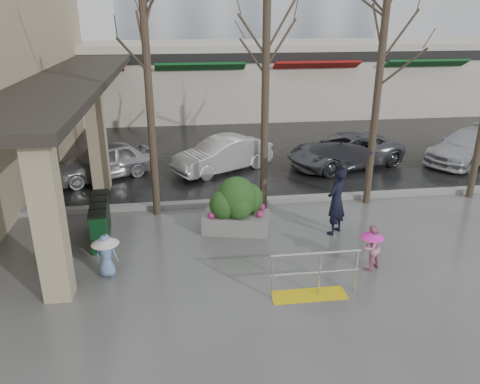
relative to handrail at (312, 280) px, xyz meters
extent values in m
plane|color=#51514F|center=(-1.36, 1.20, -0.38)|extent=(120.00, 120.00, 0.00)
cube|color=black|center=(-1.36, 23.20, -0.37)|extent=(120.00, 36.00, 0.01)
cube|color=gray|center=(-1.36, 5.20, -0.30)|extent=(120.00, 0.30, 0.15)
cube|color=#2D2823|center=(-6.16, 9.20, 3.25)|extent=(2.80, 18.00, 0.25)
cube|color=tan|center=(-5.26, 0.70, 1.37)|extent=(0.55, 0.55, 3.50)
cube|color=tan|center=(-5.26, 7.20, 1.37)|extent=(0.55, 0.55, 3.50)
cube|color=beige|center=(0.64, 19.20, 1.62)|extent=(34.00, 6.00, 4.00)
cube|color=maroon|center=(-7.36, 16.30, 2.47)|extent=(4.50, 1.68, 0.87)
cube|color=#0F4C1E|center=(-1.36, 16.30, 2.47)|extent=(4.50, 1.68, 0.87)
cube|color=maroon|center=(4.64, 16.30, 2.47)|extent=(4.50, 1.68, 0.87)
cube|color=#0F4C1E|center=(10.64, 16.30, 2.47)|extent=(4.50, 1.68, 0.87)
cube|color=black|center=(0.64, 16.30, 3.02)|extent=(34.00, 0.35, 0.50)
cube|color=yellow|center=(-0.06, 0.00, -0.37)|extent=(1.60, 0.50, 0.02)
cylinder|color=silver|center=(-0.86, 0.00, 0.12)|extent=(0.05, 0.05, 1.00)
cylinder|color=silver|center=(0.14, 0.00, 0.12)|extent=(0.05, 0.05, 1.00)
cylinder|color=silver|center=(0.94, 0.00, 0.12)|extent=(0.05, 0.05, 1.00)
cylinder|color=silver|center=(0.04, 0.00, 0.62)|extent=(1.90, 0.06, 0.06)
cylinder|color=silver|center=(0.04, 0.00, 0.17)|extent=(1.90, 0.04, 0.04)
cylinder|color=#382B21|center=(-3.36, 4.80, 3.02)|extent=(0.22, 0.22, 6.80)
cylinder|color=#382B21|center=(-0.16, 4.80, 3.12)|extent=(0.22, 0.22, 7.00)
cylinder|color=#382B21|center=(3.14, 4.80, 2.87)|extent=(0.22, 0.22, 6.50)
imported|color=black|center=(1.44, 2.84, 0.56)|extent=(0.80, 0.80, 1.87)
cylinder|color=black|center=(1.44, 2.84, 1.53)|extent=(0.02, 0.02, 1.19)
cone|color=black|center=(1.44, 2.84, 2.03)|extent=(1.60, 1.60, 0.18)
sphere|color=black|center=(1.44, 2.84, 2.14)|extent=(0.05, 0.05, 0.05)
imported|color=pink|center=(1.64, 0.91, 0.17)|extent=(0.67, 0.62, 1.09)
cylinder|color=black|center=(1.64, 0.91, 0.37)|extent=(0.02, 0.02, 0.47)
cone|color=#FF28C4|center=(1.64, 0.91, 0.52)|extent=(0.55, 0.55, 0.18)
sphere|color=black|center=(1.64, 0.91, 0.63)|extent=(0.05, 0.05, 0.05)
imported|color=#6C88C0|center=(-4.36, 1.41, 0.13)|extent=(0.55, 0.41, 1.02)
cylinder|color=black|center=(-4.36, 1.41, 0.37)|extent=(0.02, 0.02, 0.47)
cone|color=white|center=(-4.36, 1.41, 0.52)|extent=(0.62, 0.62, 0.18)
sphere|color=black|center=(-4.36, 1.41, 0.63)|extent=(0.05, 0.05, 0.05)
cube|color=slate|center=(-1.18, 3.33, -0.13)|extent=(1.93, 1.27, 0.49)
ellipsoid|color=#144017|center=(-1.18, 3.33, 0.60)|extent=(1.08, 0.97, 1.14)
sphere|color=#144017|center=(-1.52, 3.23, 0.47)|extent=(0.78, 0.78, 0.78)
sphere|color=#144017|center=(-0.83, 3.48, 0.48)|extent=(0.82, 0.82, 0.82)
cube|color=#0E3E1C|center=(-4.69, 2.60, 0.11)|extent=(0.43, 0.43, 0.97)
cube|color=black|center=(-4.69, 2.60, 0.64)|extent=(0.46, 0.46, 0.07)
cube|color=black|center=(-4.73, 3.09, 0.11)|extent=(0.43, 0.43, 0.97)
cube|color=black|center=(-4.73, 3.09, 0.64)|extent=(0.46, 0.46, 0.07)
cube|color=#0C3714|center=(-4.77, 3.57, 0.11)|extent=(0.43, 0.43, 0.97)
cube|color=black|center=(-4.77, 3.57, 0.64)|extent=(0.46, 0.46, 0.07)
cube|color=black|center=(-4.82, 4.06, 0.11)|extent=(0.43, 0.43, 0.97)
cube|color=black|center=(-4.82, 4.06, 0.64)|extent=(0.46, 0.46, 0.07)
imported|color=#AAAAAF|center=(-5.34, 8.29, 0.25)|extent=(3.96, 3.06, 1.26)
imported|color=white|center=(-1.02, 8.55, 0.25)|extent=(3.99, 3.01, 1.26)
imported|color=#525459|center=(3.70, 8.46, 0.25)|extent=(4.95, 3.32, 1.26)
imported|color=#BCBDC1|center=(8.73, 8.34, 0.25)|extent=(4.62, 3.79, 1.26)
camera|label=1|loc=(-2.65, -8.16, 5.24)|focal=35.00mm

